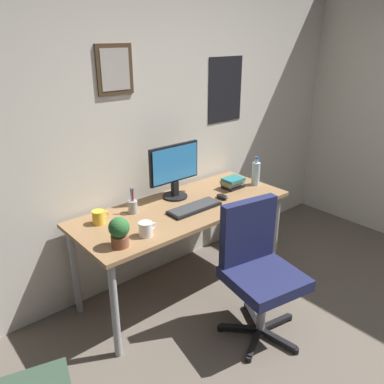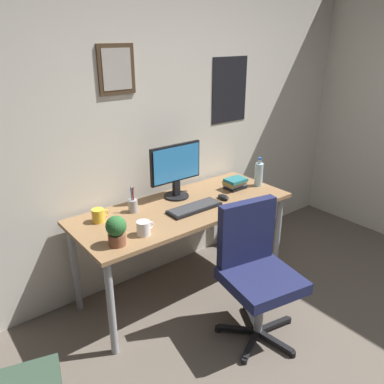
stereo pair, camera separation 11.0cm
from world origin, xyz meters
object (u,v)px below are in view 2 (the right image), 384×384
at_px(coffee_mug_far, 144,228).
at_px(pen_cup, 133,205).
at_px(monitor, 176,169).
at_px(keyboard, 195,208).
at_px(water_bottle, 259,174).
at_px(office_chair, 255,266).
at_px(computer_mouse, 223,197).
at_px(coffee_mug_near, 98,215).
at_px(potted_plant, 116,230).
at_px(book_stack_left, 235,183).

xyz_separation_m(coffee_mug_far, pen_cup, (0.13, 0.35, 0.01)).
xyz_separation_m(monitor, keyboard, (-0.04, -0.28, -0.23)).
bearing_deg(water_bottle, pen_cup, 169.73).
bearing_deg(keyboard, office_chair, -85.20).
relative_size(monitor, water_bottle, 1.82).
bearing_deg(monitor, keyboard, -97.19).
relative_size(office_chair, coffee_mug_far, 7.42).
relative_size(monitor, computer_mouse, 4.18).
bearing_deg(computer_mouse, keyboard, -178.19).
height_order(office_chair, coffee_mug_near, office_chair).
xyz_separation_m(coffee_mug_near, coffee_mug_far, (0.15, -0.36, 0.00)).
bearing_deg(monitor, pen_cup, -175.42).
height_order(coffee_mug_near, potted_plant, potted_plant).
bearing_deg(coffee_mug_far, water_bottle, 6.88).
relative_size(potted_plant, book_stack_left, 1.03).
bearing_deg(water_bottle, monitor, 161.42).
bearing_deg(monitor, potted_plant, -151.97).
height_order(potted_plant, book_stack_left, potted_plant).
relative_size(computer_mouse, book_stack_left, 0.58).
height_order(office_chair, coffee_mug_far, office_chair).
height_order(monitor, book_stack_left, monitor).
bearing_deg(coffee_mug_far, keyboard, 11.73).
bearing_deg(office_chair, pen_cup, 117.24).
bearing_deg(coffee_mug_far, coffee_mug_near, 112.36).
height_order(keyboard, water_bottle, water_bottle).
bearing_deg(potted_plant, water_bottle, 6.25).
xyz_separation_m(keyboard, computer_mouse, (0.30, 0.01, 0.01)).
relative_size(coffee_mug_near, book_stack_left, 0.66).
xyz_separation_m(water_bottle, pen_cup, (-1.12, 0.20, -0.05)).
bearing_deg(keyboard, potted_plant, -170.90).
height_order(coffee_mug_near, book_stack_left, same).
bearing_deg(book_stack_left, office_chair, -124.25).
height_order(office_chair, book_stack_left, office_chair).
height_order(office_chair, keyboard, office_chair).
xyz_separation_m(water_bottle, coffee_mug_near, (-1.40, 0.21, -0.06)).
height_order(pen_cup, book_stack_left, pen_cup).
height_order(computer_mouse, book_stack_left, book_stack_left).
bearing_deg(potted_plant, keyboard, 9.10).
relative_size(keyboard, book_stack_left, 2.27).
bearing_deg(office_chair, book_stack_left, 55.75).
bearing_deg(monitor, coffee_mug_far, -144.50).
height_order(office_chair, pen_cup, office_chair).
bearing_deg(potted_plant, office_chair, -32.26).
xyz_separation_m(computer_mouse, coffee_mug_near, (-0.96, 0.24, 0.03)).
distance_m(monitor, coffee_mug_near, 0.72).
distance_m(monitor, water_bottle, 0.76).
bearing_deg(pen_cup, coffee_mug_near, 178.97).
height_order(coffee_mug_near, pen_cup, pen_cup).
bearing_deg(potted_plant, computer_mouse, 6.95).
xyz_separation_m(office_chair, monitor, (-0.01, 0.87, 0.45)).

